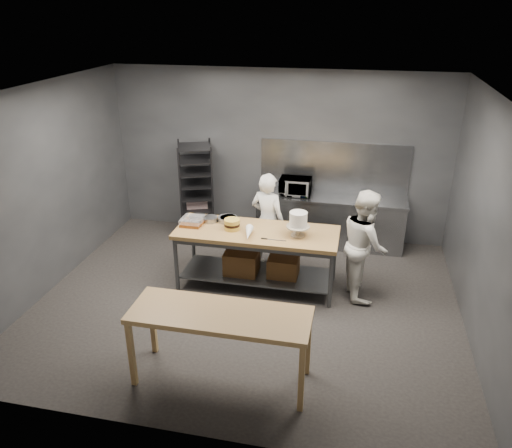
{
  "coord_description": "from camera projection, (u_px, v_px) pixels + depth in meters",
  "views": [
    {
      "loc": [
        1.42,
        -6.01,
        3.99
      ],
      "look_at": [
        0.03,
        0.45,
        1.05
      ],
      "focal_mm": 35.0,
      "sensor_mm": 36.0,
      "label": 1
    }
  ],
  "objects": [
    {
      "name": "piping_bag",
      "position": [
        248.0,
        233.0,
        7.11
      ],
      "size": [
        0.17,
        0.39,
        0.12
      ],
      "primitive_type": "cone",
      "rotation": [
        1.57,
        0.0,
        0.13
      ],
      "color": "white",
      "rests_on": "work_table"
    },
    {
      "name": "chef_right",
      "position": [
        365.0,
        244.0,
        7.16
      ],
      "size": [
        0.79,
        0.92,
        1.63
      ],
      "primitive_type": "imported",
      "rotation": [
        0.0,
        0.0,
        1.81
      ],
      "color": "silver",
      "rests_on": "ground"
    },
    {
      "name": "frosted_cake_stand",
      "position": [
        298.0,
        221.0,
        7.08
      ],
      "size": [
        0.34,
        0.34,
        0.37
      ],
      "color": "#B2A68E",
      "rests_on": "work_table"
    },
    {
      "name": "ground",
      "position": [
        247.0,
        302.0,
        7.27
      ],
      "size": [
        6.0,
        6.0,
        0.0
      ],
      "primitive_type": "plane",
      "color": "black",
      "rests_on": "ground"
    },
    {
      "name": "offset_spatula",
      "position": [
        270.0,
        239.0,
        7.06
      ],
      "size": [
        0.36,
        0.02,
        0.02
      ],
      "color": "slate",
      "rests_on": "work_table"
    },
    {
      "name": "pastry_clamshells",
      "position": [
        192.0,
        221.0,
        7.52
      ],
      "size": [
        0.32,
        0.33,
        0.11
      ],
      "color": "#964E1E",
      "rests_on": "work_table"
    },
    {
      "name": "layer_cake",
      "position": [
        232.0,
        224.0,
        7.35
      ],
      "size": [
        0.23,
        0.23,
        0.16
      ],
      "color": "gold",
      "rests_on": "work_table"
    },
    {
      "name": "back_counter",
      "position": [
        330.0,
        221.0,
        8.84
      ],
      "size": [
        2.6,
        0.6,
        0.9
      ],
      "color": "slate",
      "rests_on": "ground"
    },
    {
      "name": "chef_behind",
      "position": [
        268.0,
        221.0,
        7.96
      ],
      "size": [
        0.67,
        0.54,
        1.6
      ],
      "primitive_type": "imported",
      "rotation": [
        0.0,
        0.0,
        2.83
      ],
      "color": "white",
      "rests_on": "ground"
    },
    {
      "name": "near_counter",
      "position": [
        220.0,
        319.0,
        5.46
      ],
      "size": [
        2.0,
        0.7,
        0.9
      ],
      "color": "#9A6C40",
      "rests_on": "ground"
    },
    {
      "name": "microwave",
      "position": [
        295.0,
        186.0,
        8.72
      ],
      "size": [
        0.54,
        0.37,
        0.3
      ],
      "primitive_type": "imported",
      "color": "black",
      "rests_on": "back_counter"
    },
    {
      "name": "speed_rack",
      "position": [
        196.0,
        191.0,
        9.07
      ],
      "size": [
        0.78,
        0.81,
        1.75
      ],
      "color": "black",
      "rests_on": "ground"
    },
    {
      "name": "splashback_panel",
      "position": [
        334.0,
        167.0,
        8.74
      ],
      "size": [
        2.6,
        0.02,
        0.9
      ],
      "primitive_type": "cube",
      "color": "slate",
      "rests_on": "back_counter"
    },
    {
      "name": "back_wall",
      "position": [
        278.0,
        155.0,
        8.89
      ],
      "size": [
        6.0,
        0.04,
        3.0
      ],
      "primitive_type": "cube",
      "color": "#4C4F54",
      "rests_on": "ground"
    },
    {
      "name": "cake_pans",
      "position": [
        216.0,
        219.0,
        7.64
      ],
      "size": [
        0.74,
        0.33,
        0.07
      ],
      "color": "gray",
      "rests_on": "work_table"
    },
    {
      "name": "work_table",
      "position": [
        258.0,
        252.0,
        7.47
      ],
      "size": [
        2.4,
        0.9,
        0.92
      ],
      "color": "brown",
      "rests_on": "ground"
    }
  ]
}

